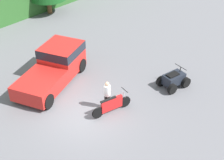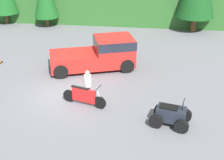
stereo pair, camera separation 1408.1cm
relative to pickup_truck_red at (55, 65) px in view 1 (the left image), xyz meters
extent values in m
plane|color=slate|center=(-1.31, -3.79, -1.04)|extent=(80.00, 80.00, 0.00)
cylinder|color=brown|center=(6.63, 8.75, -0.38)|extent=(0.44, 0.44, 1.32)
cube|color=red|center=(0.81, 0.28, 0.07)|extent=(2.92, 2.83, 1.74)
cube|color=#1E232D|center=(0.81, 0.28, 0.64)|extent=(2.95, 2.85, 0.56)
cube|color=red|center=(-1.64, -0.57, -0.35)|extent=(3.41, 3.00, 0.89)
cylinder|color=black|center=(1.05, 1.43, -0.60)|extent=(0.92, 0.55, 0.87)
cylinder|color=black|center=(1.71, -0.47, -0.60)|extent=(0.92, 0.55, 0.87)
cylinder|color=black|center=(-2.78, 0.10, -0.60)|extent=(0.92, 0.55, 0.87)
cylinder|color=black|center=(-2.12, -1.81, -0.60)|extent=(0.92, 0.55, 0.87)
cylinder|color=black|center=(0.75, -4.93, -0.71)|extent=(0.66, 0.28, 0.66)
cylinder|color=black|center=(-0.93, -4.44, -0.71)|extent=(0.66, 0.28, 0.66)
cube|color=red|center=(-0.09, -4.68, -0.49)|extent=(1.28, 0.51, 0.71)
cylinder|color=#B7B7BC|center=(0.70, -4.91, -0.29)|extent=(0.31, 0.13, 0.81)
cylinder|color=black|center=(0.70, -4.91, 0.12)|extent=(0.20, 0.59, 0.04)
cube|color=black|center=(-0.30, -4.63, -0.10)|extent=(0.94, 0.40, 0.06)
cylinder|color=black|center=(4.84, -5.53, -0.73)|extent=(0.66, 0.35, 0.63)
cylinder|color=black|center=(4.63, -6.48, -0.73)|extent=(0.66, 0.35, 0.63)
cylinder|color=black|center=(3.73, -5.27, -0.73)|extent=(0.66, 0.35, 0.63)
cylinder|color=black|center=(3.51, -6.22, -0.73)|extent=(0.66, 0.35, 0.63)
cube|color=#1E232D|center=(4.18, -5.88, -0.50)|extent=(1.43, 1.03, 0.62)
cylinder|color=black|center=(4.64, -5.98, -0.01)|extent=(0.06, 0.06, 0.35)
cylinder|color=black|center=(4.64, -5.98, 0.16)|extent=(0.24, 0.91, 0.04)
cube|color=black|center=(4.05, -5.84, -0.15)|extent=(0.83, 0.59, 0.08)
cylinder|color=black|center=(0.03, -4.16, -0.61)|extent=(0.19, 0.19, 0.85)
cylinder|color=black|center=(0.04, -4.35, -0.61)|extent=(0.19, 0.19, 0.85)
cylinder|color=white|center=(0.03, -4.25, 0.13)|extent=(0.38, 0.38, 0.64)
sphere|color=tan|center=(0.03, -4.25, 0.56)|extent=(0.24, 0.24, 0.23)
camera|label=1|loc=(-9.84, -13.29, 9.99)|focal=50.00mm
camera|label=2|loc=(3.08, -18.09, 7.10)|focal=50.00mm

